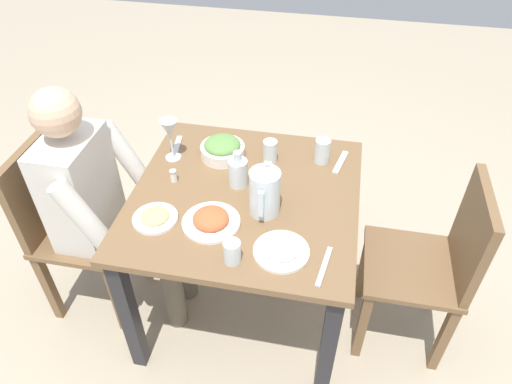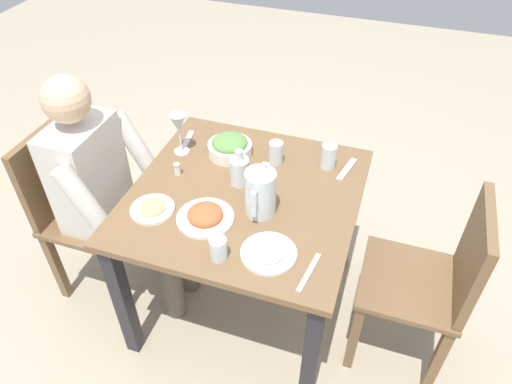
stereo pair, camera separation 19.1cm
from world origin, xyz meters
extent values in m
plane|color=tan|center=(0.00, 0.00, 0.00)|extent=(8.00, 8.00, 0.00)
cube|color=brown|center=(0.00, 0.00, 0.71)|extent=(0.92, 0.92, 0.03)
cube|color=#232328|center=(-0.41, -0.41, 0.35)|extent=(0.06, 0.06, 0.70)
cube|color=#232328|center=(0.41, -0.41, 0.35)|extent=(0.06, 0.06, 0.70)
cube|color=#232328|center=(-0.41, 0.41, 0.35)|extent=(0.06, 0.06, 0.70)
cube|color=#232328|center=(0.41, 0.41, 0.35)|extent=(0.06, 0.06, 0.70)
cube|color=brown|center=(-0.08, -0.89, 0.22)|extent=(0.04, 0.04, 0.44)
cube|color=brown|center=(0.26, -0.89, 0.22)|extent=(0.04, 0.04, 0.44)
cube|color=brown|center=(-0.08, -0.55, 0.22)|extent=(0.04, 0.04, 0.44)
cube|color=brown|center=(0.26, -0.55, 0.22)|extent=(0.04, 0.04, 0.44)
cube|color=brown|center=(0.09, -0.72, 0.45)|extent=(0.40, 0.40, 0.03)
cube|color=brown|center=(0.09, -0.90, 0.67)|extent=(0.38, 0.04, 0.42)
cube|color=brown|center=(0.18, 0.89, 0.22)|extent=(0.04, 0.04, 0.44)
cube|color=brown|center=(-0.16, 0.89, 0.22)|extent=(0.04, 0.04, 0.44)
cube|color=brown|center=(0.18, 0.55, 0.22)|extent=(0.04, 0.04, 0.44)
cube|color=brown|center=(-0.16, 0.55, 0.22)|extent=(0.04, 0.04, 0.44)
cube|color=brown|center=(0.01, 0.72, 0.45)|extent=(0.40, 0.40, 0.03)
cube|color=brown|center=(0.01, 0.90, 0.67)|extent=(0.38, 0.04, 0.42)
cube|color=silver|center=(0.09, -0.69, 0.71)|extent=(0.32, 0.20, 0.50)
sphere|color=#DBB28E|center=(0.09, -0.69, 1.08)|extent=(0.19, 0.19, 0.19)
cylinder|color=#665B4C|center=(0.00, -0.50, 0.43)|extent=(0.11, 0.38, 0.11)
cylinder|color=#665B4C|center=(0.00, -0.31, 0.23)|extent=(0.10, 0.10, 0.46)
cylinder|color=silver|center=(-0.11, -0.55, 0.74)|extent=(0.08, 0.23, 0.37)
cylinder|color=#665B4C|center=(0.17, -0.50, 0.43)|extent=(0.11, 0.38, 0.11)
cylinder|color=#665B4C|center=(0.17, -0.31, 0.23)|extent=(0.10, 0.10, 0.46)
cylinder|color=silver|center=(0.29, -0.55, 0.74)|extent=(0.08, 0.23, 0.37)
cylinder|color=silver|center=(0.08, 0.10, 0.82)|extent=(0.12, 0.12, 0.19)
cube|color=silver|center=(0.16, 0.10, 0.83)|extent=(0.02, 0.02, 0.11)
cube|color=silver|center=(0.03, 0.10, 0.91)|extent=(0.04, 0.03, 0.02)
cylinder|color=white|center=(-0.23, -0.15, 0.76)|extent=(0.20, 0.20, 0.05)
ellipsoid|color=#608E47|center=(-0.23, -0.15, 0.79)|extent=(0.16, 0.16, 0.06)
cylinder|color=white|center=(0.29, 0.19, 0.74)|extent=(0.20, 0.20, 0.01)
ellipsoid|color=white|center=(0.29, 0.19, 0.75)|extent=(0.13, 0.13, 0.05)
cylinder|color=white|center=(0.22, -0.31, 0.74)|extent=(0.17, 0.17, 0.01)
ellipsoid|color=#E0C670|center=(0.22, -0.31, 0.75)|extent=(0.11, 0.11, 0.03)
cylinder|color=white|center=(0.19, -0.09, 0.74)|extent=(0.22, 0.22, 0.01)
ellipsoid|color=#CC5B33|center=(0.19, -0.09, 0.76)|extent=(0.14, 0.14, 0.06)
cylinder|color=silver|center=(-0.28, 0.28, 0.78)|extent=(0.07, 0.07, 0.11)
cylinder|color=silver|center=(-0.24, 0.06, 0.78)|extent=(0.06, 0.06, 0.10)
cylinder|color=silver|center=(0.36, 0.03, 0.77)|extent=(0.06, 0.06, 0.09)
cylinder|color=silver|center=(-0.18, -0.37, 0.73)|extent=(0.07, 0.07, 0.01)
cylinder|color=silver|center=(-0.18, -0.37, 0.78)|extent=(0.01, 0.01, 0.10)
cone|color=silver|center=(-0.18, -0.37, 0.88)|extent=(0.08, 0.08, 0.09)
cylinder|color=silver|center=(-0.06, -0.04, 0.79)|extent=(0.08, 0.08, 0.12)
cylinder|color=white|center=(-0.06, -0.04, 0.76)|extent=(0.07, 0.07, 0.07)
cylinder|color=silver|center=(-0.06, -0.04, 0.87)|extent=(0.03, 0.03, 0.04)
cylinder|color=white|center=(-0.03, -0.31, 0.75)|extent=(0.03, 0.03, 0.04)
cylinder|color=#B2B2B7|center=(-0.03, -0.31, 0.78)|extent=(0.03, 0.03, 0.01)
cube|color=silver|center=(-0.28, 0.37, 0.73)|extent=(0.17, 0.06, 0.01)
cube|color=silver|center=(0.33, 0.35, 0.73)|extent=(0.19, 0.05, 0.01)
cube|color=silver|center=(-0.26, -0.38, 0.73)|extent=(0.17, 0.05, 0.01)
camera|label=1|loc=(1.42, 0.32, 2.00)|focal=33.16mm
camera|label=2|loc=(1.37, 0.51, 2.00)|focal=33.16mm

